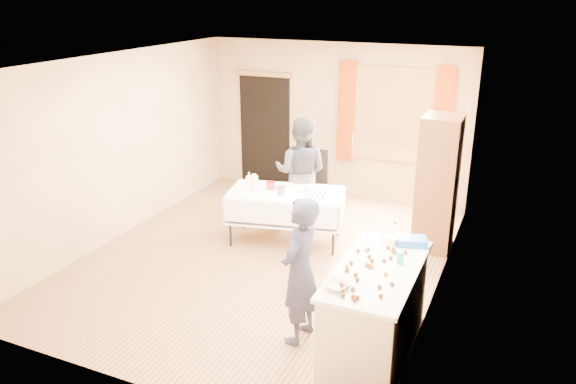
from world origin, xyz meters
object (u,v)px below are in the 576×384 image
at_px(counter, 375,310).
at_px(chair, 311,195).
at_px(girl, 300,271).
at_px(woman, 301,172).
at_px(party_table, 286,212).
at_px(cabinet, 438,184).

bearing_deg(counter, chair, 121.56).
relative_size(chair, girl, 0.67).
distance_m(counter, woman, 3.27).
xyz_separation_m(counter, party_table, (-1.85, 2.00, -0.01)).
relative_size(counter, woman, 0.95).
height_order(counter, party_table, counter).
bearing_deg(girl, woman, -153.62).
height_order(party_table, woman, woman).
bearing_deg(cabinet, counter, -92.16).
xyz_separation_m(counter, chair, (-1.90, 3.10, -0.14)).
height_order(cabinet, counter, cabinet).
bearing_deg(chair, woman, -87.95).
distance_m(cabinet, girl, 2.90).
bearing_deg(chair, counter, -57.31).
height_order(chair, woman, woman).
relative_size(cabinet, counter, 1.17).
height_order(cabinet, party_table, cabinet).
relative_size(chair, woman, 0.63).
xyz_separation_m(chair, woman, (0.01, -0.45, 0.52)).
xyz_separation_m(party_table, girl, (1.10, -2.12, 0.33)).
height_order(cabinet, woman, cabinet).
xyz_separation_m(cabinet, woman, (-1.99, -0.01, -0.10)).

